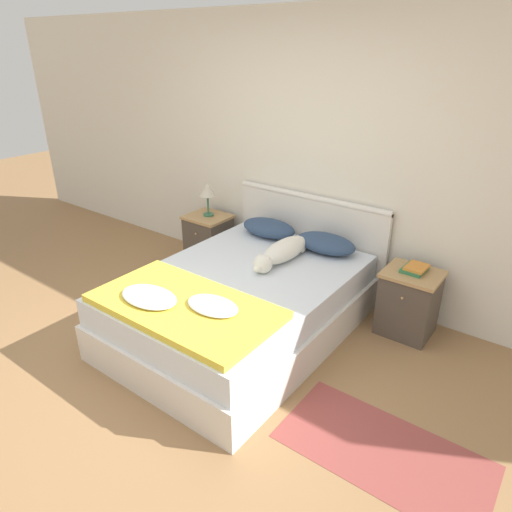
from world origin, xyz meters
name	(u,v)px	position (x,y,z in m)	size (l,w,h in m)	color
ground_plane	(147,392)	(0.00, 0.00, 0.00)	(16.00, 16.00, 0.00)	#997047
wall_back	(310,158)	(0.00, 2.13, 1.27)	(9.00, 0.06, 2.55)	silver
bed	(241,305)	(0.07, 0.99, 0.26)	(1.52, 2.10, 0.53)	silver
headboard	(308,239)	(0.07, 2.06, 0.50)	(1.60, 0.06, 0.95)	silver
nightstand_left	(209,240)	(-1.05, 1.82, 0.28)	(0.45, 0.41, 0.56)	#4C4238
nightstand_right	(408,303)	(1.18, 1.82, 0.28)	(0.45, 0.41, 0.56)	#4C4238
pillow_left	(269,228)	(-0.25, 1.82, 0.61)	(0.56, 0.33, 0.16)	navy
pillow_right	(326,243)	(0.38, 1.82, 0.61)	(0.56, 0.33, 0.16)	navy
quilt	(182,305)	(0.06, 0.35, 0.57)	(1.35, 0.73, 0.10)	yellow
dog	(282,252)	(0.17, 1.43, 0.62)	(0.23, 0.82, 0.17)	silver
book_stack	(415,268)	(1.18, 1.86, 0.59)	(0.18, 0.23, 0.05)	#337547
table_lamp	(207,191)	(-1.05, 1.84, 0.83)	(0.18, 0.18, 0.35)	#336B4C
rug	(383,451)	(1.54, 0.51, 0.00)	(1.24, 0.64, 0.00)	#93423D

